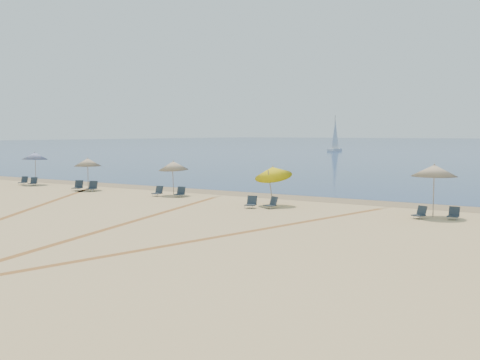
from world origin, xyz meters
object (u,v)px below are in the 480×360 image
object	(u,v)px
chair_3	(92,187)
chair_5	(180,192)
chair_4	(158,192)
chair_8	(420,213)
chair_2	(78,186)
sailboat_1	(335,140)
chair_7	(272,203)
chair_1	(33,182)
chair_0	(24,181)
umbrella_3	(273,172)
umbrella_1	(88,162)
umbrella_2	(173,166)
chair_6	(251,203)
chair_9	(454,214)
umbrella_0	(35,156)
umbrella_4	(434,171)

from	to	relation	value
chair_3	chair_5	size ratio (longest dim) A/B	1.21
chair_4	chair_8	distance (m)	16.80
chair_2	sailboat_1	size ratio (longest dim) A/B	0.11
chair_5	chair_7	xyz separation A→B (m)	(7.53, -1.70, -0.00)
chair_1	chair_5	xyz separation A→B (m)	(14.43, -0.18, 0.01)
chair_2	sailboat_1	xyz separation A→B (m)	(-17.87, 89.27, 2.07)
chair_0	umbrella_3	bearing A→B (deg)	-22.76
chair_4	chair_0	bearing A→B (deg)	174.55
umbrella_1	umbrella_2	world-z (taller)	umbrella_1
chair_6	chair_0	bearing A→B (deg)	161.11
umbrella_1	chair_9	xyz separation A→B (m)	(24.80, -0.51, -1.71)
chair_2	chair_4	distance (m)	7.06
chair_0	chair_6	size ratio (longest dim) A/B	1.05
chair_6	umbrella_2	bearing A→B (deg)	147.83
chair_2	chair_7	world-z (taller)	chair_2
chair_5	chair_8	bearing A→B (deg)	-15.68
umbrella_0	chair_5	distance (m)	15.03
chair_8	sailboat_1	xyz separation A→B (m)	(-41.70, 89.83, 2.12)
umbrella_3	sailboat_1	bearing A→B (deg)	110.55
chair_2	chair_9	world-z (taller)	chair_2
umbrella_3	sailboat_1	world-z (taller)	sailboat_1
chair_1	chair_5	distance (m)	14.43
sailboat_1	umbrella_0	bearing A→B (deg)	-82.62
umbrella_1	chair_2	world-z (taller)	umbrella_1
umbrella_0	umbrella_2	distance (m)	13.96
chair_1	chair_4	world-z (taller)	chair_4
chair_0	chair_1	distance (m)	1.25
umbrella_4	chair_0	distance (m)	31.36
chair_7	chair_3	bearing A→B (deg)	-162.31
sailboat_1	chair_3	bearing A→B (deg)	-78.00
umbrella_0	chair_8	xyz separation A→B (m)	(30.11, -1.92, -1.98)
chair_0	chair_4	size ratio (longest dim) A/B	1.19
chair_2	chair_4	size ratio (longest dim) A/B	1.32
chair_1	chair_6	world-z (taller)	chair_6
chair_0	chair_8	bearing A→B (deg)	-23.20
umbrella_1	chair_3	distance (m)	1.92
umbrella_2	chair_1	xyz separation A→B (m)	(-13.49, -0.32, -1.65)
umbrella_4	chair_7	xyz separation A→B (m)	(-8.09, -1.39, -1.96)
umbrella_2	sailboat_1	xyz separation A→B (m)	(-25.54, 88.17, 0.45)
chair_1	chair_3	xyz separation A→B (m)	(7.10, -0.65, 0.04)
chair_1	chair_8	world-z (taller)	chair_1
umbrella_2	umbrella_0	bearing A→B (deg)	178.94
umbrella_1	chair_1	world-z (taller)	umbrella_1
umbrella_3	umbrella_4	xyz separation A→B (m)	(8.63, 0.30, 0.35)
chair_3	chair_9	bearing A→B (deg)	-23.51
chair_3	chair_7	world-z (taller)	chair_3
chair_7	chair_9	xyz separation A→B (m)	(9.09, 1.14, -0.02)
umbrella_3	chair_6	xyz separation A→B (m)	(-0.49, -1.50, -1.60)
umbrella_2	chair_3	world-z (taller)	umbrella_2
chair_5	chair_7	world-z (taller)	chair_5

